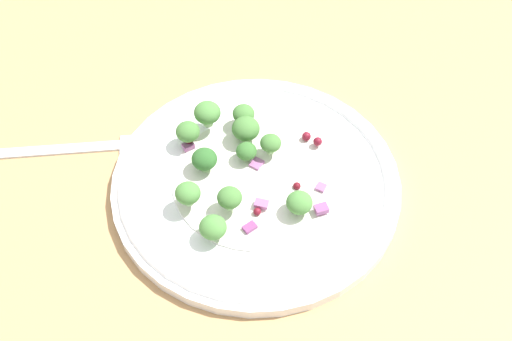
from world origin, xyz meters
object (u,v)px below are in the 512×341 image
plate (256,182)px  broccoli_floret_2 (246,129)px  fork (76,148)px  broccoli_floret_0 (244,114)px  broccoli_floret_1 (270,144)px

plate → broccoli_floret_2: (0.78, 5.08, 2.06)cm
broccoli_floret_2 → fork: 17.58cm
broccoli_floret_0 → broccoli_floret_1: 4.64cm
broccoli_floret_2 → fork: broccoli_floret_2 is taller
broccoli_floret_0 → broccoli_floret_1: broccoli_floret_0 is taller
fork → broccoli_floret_1: bearing=-25.3°
broccoli_floret_2 → broccoli_floret_0: bearing=77.2°
plate → broccoli_floret_0: size_ratio=12.22×
fork → broccoli_floret_2: bearing=-19.6°
broccoli_floret_0 → fork: broccoli_floret_0 is taller
plate → fork: 19.03cm
broccoli_floret_1 → broccoli_floret_2: broccoli_floret_2 is taller
plate → broccoli_floret_2: bearing=81.3°
broccoli_floret_1 → broccoli_floret_2: 3.08cm
broccoli_floret_0 → broccoli_floret_1: (1.13, -4.50, -0.06)cm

